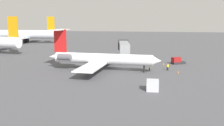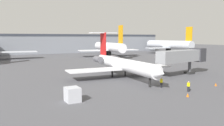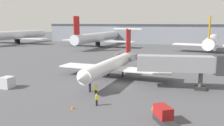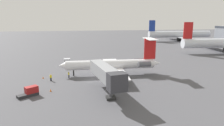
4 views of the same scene
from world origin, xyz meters
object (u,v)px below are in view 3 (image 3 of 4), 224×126
object	(u,v)px
jet_bridge	(188,64)
traffic_cone_near	(73,107)
baggage_tug_lead	(164,116)
parked_airliner_centre	(211,41)
ground_crew_marshaller	(96,90)
ground_crew_loader	(97,99)
parked_airliner_west_mid	(98,37)
traffic_cone_mid	(153,108)
regional_jet	(114,63)
cargo_container_uld	(7,82)
parked_airliner_west_end	(17,35)

from	to	relation	value
jet_bridge	traffic_cone_near	xyz separation A→B (m)	(-13.99, -14.60, -4.00)
baggage_tug_lead	parked_airliner_centre	bearing A→B (deg)	82.09
jet_bridge	ground_crew_marshaller	size ratio (longest dim) A/B	8.99
ground_crew_loader	parked_airliner_centre	distance (m)	68.14
parked_airliner_west_mid	parked_airliner_centre	bearing A→B (deg)	-7.55
jet_bridge	parked_airliner_centre	distance (m)	53.55
traffic_cone_mid	parked_airliner_centre	size ratio (longest dim) A/B	0.02
traffic_cone_near	ground_crew_marshaller	bearing A→B (deg)	84.94
regional_jet	cargo_container_uld	size ratio (longest dim) A/B	13.32
parked_airliner_west_end	parked_airliner_centre	world-z (taller)	parked_airliner_west_end
traffic_cone_near	parked_airliner_centre	size ratio (longest dim) A/B	0.02
parked_airliner_west_end	parked_airliner_centre	size ratio (longest dim) A/B	1.30
ground_crew_loader	parked_airliner_west_mid	bearing A→B (deg)	112.00
regional_jet	jet_bridge	size ratio (longest dim) A/B	1.84
ground_crew_marshaller	parked_airliner_west_mid	size ratio (longest dim) A/B	0.04
ground_crew_marshaller	regional_jet	bearing A→B (deg)	94.93
traffic_cone_near	parked_airliner_west_end	distance (m)	106.00
ground_crew_marshaller	cargo_container_uld	xyz separation A→B (m)	(-16.07, -1.13, 0.11)
jet_bridge	traffic_cone_near	size ratio (longest dim) A/B	27.64
ground_crew_marshaller	parked_airliner_west_mid	distance (m)	72.79
baggage_tug_lead	cargo_container_uld	size ratio (longest dim) A/B	1.96
ground_crew_marshaller	traffic_cone_mid	world-z (taller)	ground_crew_marshaller
cargo_container_uld	traffic_cone_near	xyz separation A→B (m)	(15.49, -5.38, -0.69)
regional_jet	baggage_tug_lead	world-z (taller)	regional_jet
parked_airliner_centre	traffic_cone_mid	bearing A→B (deg)	-99.95
ground_crew_marshaller	parked_airliner_west_mid	bearing A→B (deg)	111.87
ground_crew_marshaller	traffic_cone_near	xyz separation A→B (m)	(-0.58, -6.51, -0.58)
cargo_container_uld	regional_jet	bearing A→B (deg)	41.37
regional_jet	parked_airliner_centre	bearing A→B (deg)	66.04
traffic_cone_mid	regional_jet	bearing A→B (deg)	123.99
jet_bridge	ground_crew_loader	size ratio (longest dim) A/B	8.99
ground_crew_loader	traffic_cone_near	world-z (taller)	ground_crew_loader
traffic_cone_mid	parked_airliner_west_end	distance (m)	111.11
ground_crew_loader	parked_airliner_centre	bearing A→B (deg)	73.92
regional_jet	traffic_cone_mid	world-z (taller)	regional_jet
jet_bridge	traffic_cone_mid	bearing A→B (deg)	-109.12
jet_bridge	ground_crew_marshaller	world-z (taller)	jet_bridge
cargo_container_uld	traffic_cone_near	world-z (taller)	cargo_container_uld
traffic_cone_mid	parked_airliner_west_end	bearing A→B (deg)	138.88
cargo_container_uld	parked_airliner_west_mid	bearing A→B (deg)	99.13
regional_jet	traffic_cone_mid	bearing A→B (deg)	-56.01
jet_bridge	baggage_tug_lead	bearing A→B (deg)	-98.04
ground_crew_loader	parked_airliner_west_end	xyz separation A→B (m)	(-76.12, 73.86, 3.61)
regional_jet	parked_airliner_west_mid	world-z (taller)	parked_airliner_west_mid
regional_jet	ground_crew_loader	world-z (taller)	regional_jet
ground_crew_marshaller	parked_airliner_centre	world-z (taller)	parked_airliner_centre
ground_crew_marshaller	parked_airliner_west_end	bearing A→B (deg)	136.84
parked_airliner_west_end	parked_airliner_west_mid	world-z (taller)	parked_airliner_west_end
regional_jet	jet_bridge	world-z (taller)	regional_jet
cargo_container_uld	parked_airliner_west_mid	distance (m)	69.57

